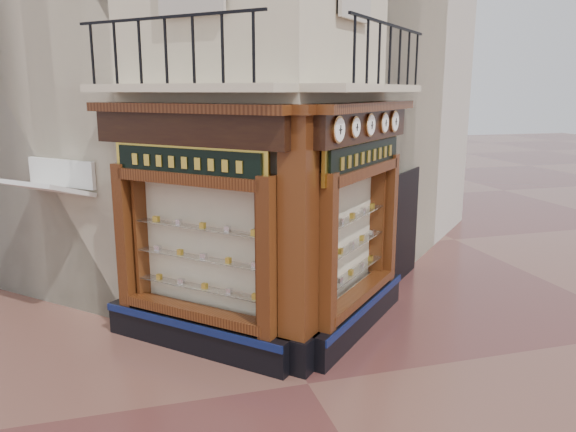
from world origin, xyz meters
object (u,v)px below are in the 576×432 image
object	(u,v)px
corner_pilaster	(298,246)
clock_d	(384,123)
signboard_right	(365,156)
clock_b	(355,127)
clock_a	(338,130)
signboard_left	(187,162)
clock_c	(370,125)
clock_e	(394,121)
awning	(54,318)

from	to	relation	value
corner_pilaster	clock_d	bearing A→B (deg)	-10.44
clock_d	signboard_right	size ratio (longest dim) A/B	0.16
clock_b	clock_a	bearing A→B (deg)	180.00
signboard_left	signboard_right	world-z (taller)	signboard_right
clock_a	clock_b	xyz separation A→B (m)	(0.44, 0.44, 0.00)
clock_a	clock_c	xyz separation A→B (m)	(0.89, 0.89, 0.00)
signboard_left	signboard_right	size ratio (longest dim) A/B	0.92
clock_b	clock_d	world-z (taller)	clock_d
clock_a	clock_b	distance (m)	0.62
clock_a	clock_c	size ratio (longest dim) A/B	1.05
clock_c	clock_e	world-z (taller)	clock_e
clock_b	clock_e	distance (m)	1.85
clock_d	signboard_left	xyz separation A→B (m)	(-3.40, -0.32, -0.52)
corner_pilaster	signboard_left	distance (m)	2.12
signboard_right	clock_c	bearing A→B (deg)	-134.13
signboard_left	clock_a	bearing A→B (deg)	-162.00
clock_a	awning	bearing A→B (deg)	99.47
clock_c	signboard_right	size ratio (longest dim) A/B	0.17
clock_d	clock_e	xyz separation A→B (m)	(0.38, 0.38, 0.00)
signboard_left	signboard_right	bearing A→B (deg)	-135.00
clock_d	clock_e	distance (m)	0.54
clock_c	awning	xyz separation A→B (m)	(-5.29, 2.26, -3.62)
clock_a	corner_pilaster	bearing A→B (deg)	132.49
clock_d	clock_b	bearing A→B (deg)	-180.00
signboard_right	clock_d	bearing A→B (deg)	-11.02
corner_pilaster	clock_b	distance (m)	2.00
clock_a	signboard_left	world-z (taller)	clock_a
clock_b	clock_c	distance (m)	0.63
clock_a	clock_d	world-z (taller)	clock_a
clock_a	clock_e	xyz separation A→B (m)	(1.74, 1.74, 0.00)
corner_pilaster	clock_e	size ratio (longest dim) A/B	10.21
clock_c	clock_d	bearing A→B (deg)	0.00
corner_pilaster	clock_d	xyz separation A→B (m)	(1.94, 1.34, 1.67)
corner_pilaster	signboard_right	size ratio (longest dim) A/B	1.76
clock_e	corner_pilaster	bearing A→B (deg)	171.50
signboard_left	signboard_right	xyz separation A→B (m)	(2.92, 0.00, 0.00)
clock_c	signboard_left	xyz separation A→B (m)	(-2.92, 0.15, -0.52)
clock_c	clock_e	bearing A→B (deg)	0.00
clock_c	clock_e	xyz separation A→B (m)	(0.86, 0.86, 0.00)
clock_e	clock_b	bearing A→B (deg)	-180.00
clock_b	signboard_right	size ratio (longest dim) A/B	0.15
awning	signboard_left	xyz separation A→B (m)	(2.37, -2.11, 3.10)
corner_pilaster	clock_d	distance (m)	2.89
corner_pilaster	awning	distance (m)	5.31
clock_c	awning	bearing A→B (deg)	111.86
clock_c	signboard_left	distance (m)	2.97
clock_b	awning	xyz separation A→B (m)	(-4.84, 2.71, -3.62)
clock_a	clock_d	xyz separation A→B (m)	(1.36, 1.36, -0.00)
clock_d	clock_e	size ratio (longest dim) A/B	0.91
clock_e	signboard_right	bearing A→B (deg)	174.30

